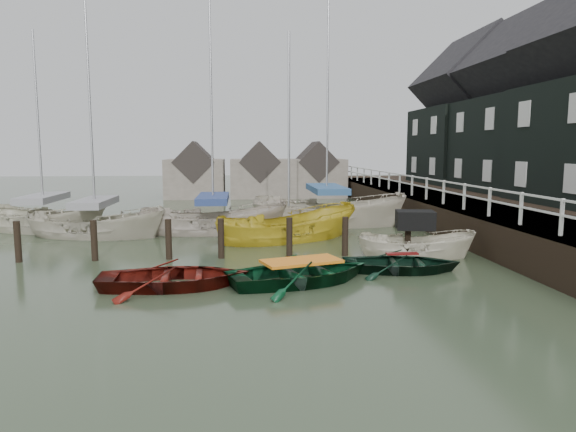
{
  "coord_description": "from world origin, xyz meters",
  "views": [
    {
      "loc": [
        -0.51,
        -14.77,
        3.8
      ],
      "look_at": [
        1.19,
        3.47,
        1.4
      ],
      "focal_mm": 32.0,
      "sensor_mm": 36.0,
      "label": 1
    }
  ],
  "objects": [
    {
      "name": "quay_houses",
      "position": [
        14.99,
        8.66,
        5.68
      ],
      "size": [
        6.52,
        28.14,
        10.01
      ],
      "color": "black",
      "rests_on": "ground"
    },
    {
      "name": "sailboat_c",
      "position": [
        1.52,
        6.6,
        0.01
      ],
      "size": [
        7.13,
        5.04,
        9.8
      ],
      "rotation": [
        0.0,
        0.0,
        1.99
      ],
      "color": "gold",
      "rests_on": "ground"
    },
    {
      "name": "sailboat_d",
      "position": [
        3.84,
        10.78,
        0.06
      ],
      "size": [
        8.45,
        5.55,
        13.73
      ],
      "rotation": [
        0.0,
        0.0,
        1.21
      ],
      "color": "beige",
      "rests_on": "ground"
    },
    {
      "name": "sailboat_e",
      "position": [
        -9.64,
        9.86,
        0.06
      ],
      "size": [
        7.14,
        4.75,
        10.38
      ],
      "rotation": [
        0.0,
        0.0,
        1.2
      ],
      "color": "beige",
      "rests_on": "ground"
    },
    {
      "name": "mooring_pilings",
      "position": [
        -1.11,
        3.0,
        0.5
      ],
      "size": [
        13.72,
        0.22,
        1.8
      ],
      "color": "black",
      "rests_on": "ground"
    },
    {
      "name": "motorboat",
      "position": [
        5.62,
        2.46,
        0.11
      ],
      "size": [
        4.26,
        2.27,
        2.42
      ],
      "rotation": [
        0.0,
        0.0,
        1.38
      ],
      "color": "beige",
      "rests_on": "ground"
    },
    {
      "name": "ground",
      "position": [
        0.0,
        0.0,
        0.0
      ],
      "size": [
        120.0,
        120.0,
        0.0
      ],
      "primitive_type": "plane",
      "color": "#2C3723",
      "rests_on": "ground"
    },
    {
      "name": "rowboat_red",
      "position": [
        -2.35,
        -0.7,
        0.0
      ],
      "size": [
        4.26,
        3.15,
        0.85
      ],
      "primitive_type": "imported",
      "rotation": [
        0.0,
        0.0,
        1.62
      ],
      "color": "#51110B",
      "rests_on": "ground"
    },
    {
      "name": "sailboat_b",
      "position": [
        -1.75,
        8.67,
        0.06
      ],
      "size": [
        6.8,
        2.6,
        12.04
      ],
      "rotation": [
        0.0,
        0.0,
        1.56
      ],
      "color": "#B8AB9D",
      "rests_on": "ground"
    },
    {
      "name": "sailboat_a",
      "position": [
        -6.83,
        8.11,
        0.06
      ],
      "size": [
        6.86,
        4.02,
        11.13
      ],
      "rotation": [
        0.0,
        0.0,
        1.31
      ],
      "color": "#BBB3A0",
      "rests_on": "ground"
    },
    {
      "name": "rowboat_green",
      "position": [
        1.2,
        -0.58,
        0.0
      ],
      "size": [
        4.98,
        4.19,
        0.88
      ],
      "primitive_type": "imported",
      "rotation": [
        0.0,
        0.0,
        1.88
      ],
      "color": "#083119",
      "rests_on": "ground"
    },
    {
      "name": "rowboat_dkgreen",
      "position": [
        4.5,
        0.54,
        0.0
      ],
      "size": [
        3.97,
        3.08,
        0.76
      ],
      "primitive_type": "imported",
      "rotation": [
        0.0,
        0.0,
        1.43
      ],
      "color": "black",
      "rests_on": "ground"
    },
    {
      "name": "land_strip",
      "position": [
        15.0,
        10.0,
        0.0
      ],
      "size": [
        14.0,
        38.0,
        1.5
      ],
      "primitive_type": "cube",
      "color": "black",
      "rests_on": "ground"
    },
    {
      "name": "far_sheds",
      "position": [
        0.83,
        26.0,
        1.86
      ],
      "size": [
        14.0,
        4.08,
        4.39
      ],
      "color": "#665B51",
      "rests_on": "ground"
    },
    {
      "name": "pier",
      "position": [
        9.48,
        10.0,
        0.71
      ],
      "size": [
        3.04,
        32.0,
        2.7
      ],
      "color": "black",
      "rests_on": "ground"
    }
  ]
}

